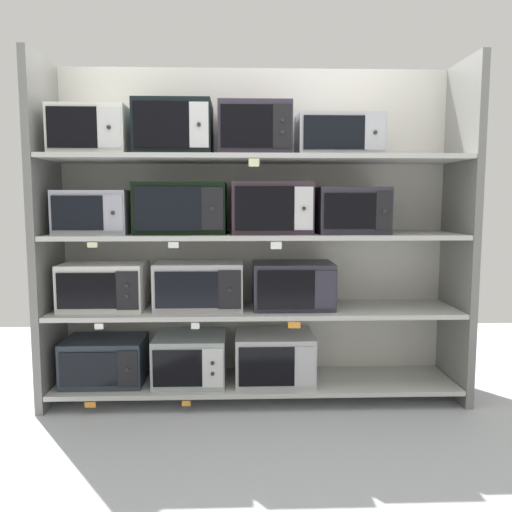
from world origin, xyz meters
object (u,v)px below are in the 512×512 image
(microwave_0, at_px, (105,360))
(microwave_5, at_px, (293,285))
(microwave_6, at_px, (95,212))
(microwave_1, at_px, (190,358))
(microwave_7, at_px, (182,208))
(microwave_9, at_px, (350,210))
(microwave_8, at_px, (271,208))
(microwave_4, at_px, (199,285))
(microwave_10, at_px, (93,132))
(microwave_12, at_px, (255,130))
(microwave_2, at_px, (274,357))
(microwave_13, at_px, (338,136))
(microwave_11, at_px, (174,129))
(microwave_3, at_px, (104,286))

(microwave_0, xyz_separation_m, microwave_5, (1.26, -0.00, 0.50))
(microwave_5, distance_m, microwave_6, 1.38)
(microwave_1, distance_m, microwave_5, 0.85)
(microwave_7, xyz_separation_m, microwave_9, (1.11, 0.00, -0.01))
(microwave_5, height_order, microwave_8, microwave_8)
(microwave_4, relative_size, microwave_8, 1.12)
(microwave_4, height_order, microwave_9, microwave_9)
(microwave_5, distance_m, microwave_10, 1.63)
(microwave_5, relative_size, microwave_12, 1.15)
(microwave_4, bearing_deg, microwave_2, -0.01)
(microwave_13, bearing_deg, microwave_11, -179.99)
(microwave_2, height_order, microwave_11, microwave_11)
(microwave_1, xyz_separation_m, microwave_8, (0.54, -0.00, 1.01))
(microwave_0, distance_m, microwave_4, 0.81)
(microwave_10, height_order, microwave_12, microwave_12)
(microwave_7, height_order, microwave_9, microwave_7)
(microwave_9, xyz_separation_m, microwave_11, (-1.15, -0.00, 0.52))
(microwave_1, relative_size, microwave_13, 0.87)
(microwave_11, bearing_deg, microwave_4, 0.10)
(microwave_1, relative_size, microwave_9, 1.05)
(microwave_1, distance_m, microwave_11, 1.52)
(microwave_9, bearing_deg, microwave_2, -179.98)
(microwave_0, bearing_deg, microwave_1, -0.00)
(microwave_3, relative_size, microwave_11, 1.12)
(microwave_4, bearing_deg, microwave_6, -180.00)
(microwave_1, xyz_separation_m, microwave_6, (-0.60, -0.00, 0.98))
(microwave_10, relative_size, microwave_12, 1.02)
(microwave_4, bearing_deg, microwave_9, 0.00)
(microwave_11, bearing_deg, microwave_13, 0.01)
(microwave_6, bearing_deg, microwave_7, -0.03)
(microwave_2, height_order, microwave_6, microwave_6)
(microwave_12, distance_m, microwave_13, 0.55)
(microwave_4, bearing_deg, microwave_3, 180.00)
(microwave_2, xyz_separation_m, microwave_11, (-0.65, -0.00, 1.51))
(microwave_4, xyz_separation_m, microwave_5, (0.62, -0.00, -0.00))
(microwave_2, relative_size, microwave_10, 1.12)
(microwave_3, bearing_deg, microwave_10, -179.66)
(microwave_5, xyz_separation_m, microwave_12, (-0.26, 0.00, 1.02))
(microwave_9, relative_size, microwave_12, 0.98)
(microwave_13, bearing_deg, microwave_10, -180.00)
(microwave_1, bearing_deg, microwave_0, 180.00)
(microwave_8, bearing_deg, microwave_11, 180.00)
(microwave_0, relative_size, microwave_12, 1.14)
(microwave_4, xyz_separation_m, microwave_11, (-0.15, -0.00, 1.02))
(microwave_0, distance_m, microwave_10, 1.50)
(microwave_0, xyz_separation_m, microwave_2, (1.14, -0.00, 0.01))
(microwave_0, distance_m, microwave_3, 0.50)
(microwave_10, height_order, microwave_13, microwave_10)
(microwave_2, height_order, microwave_12, microwave_12)
(microwave_9, relative_size, microwave_10, 0.96)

